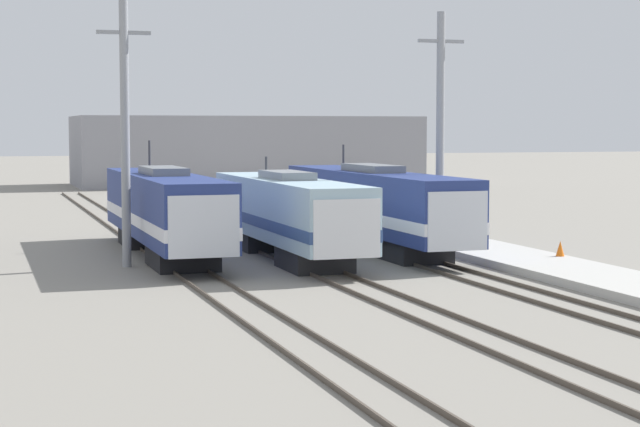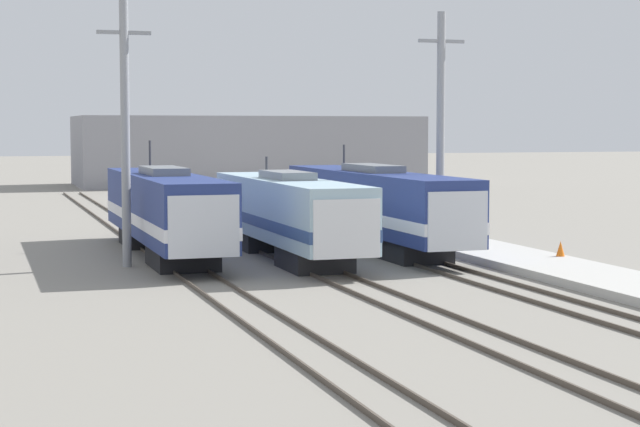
{
  "view_description": "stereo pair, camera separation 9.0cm",
  "coord_description": "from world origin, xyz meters",
  "px_view_note": "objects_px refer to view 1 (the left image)",
  "views": [
    {
      "loc": [
        -13.58,
        -39.66,
        5.93
      ],
      "look_at": [
        -0.32,
        1.1,
        2.52
      ],
      "focal_mm": 60.0,
      "sensor_mm": 36.0,
      "label": 1
    },
    {
      "loc": [
        -13.49,
        -39.68,
        5.93
      ],
      "look_at": [
        -0.32,
        1.1,
        2.52
      ],
      "focal_mm": 60.0,
      "sensor_mm": 36.0,
      "label": 2
    }
  ],
  "objects_px": {
    "locomotive_far_left": "(165,211)",
    "traffic_cone": "(560,249)",
    "locomotive_center": "(290,214)",
    "catenary_tower_right": "(440,131)",
    "locomotive_far_right": "(376,206)",
    "catenary_tower_left": "(125,131)"
  },
  "relations": [
    {
      "from": "locomotive_far_left",
      "to": "traffic_cone",
      "type": "distance_m",
      "value": 17.96
    },
    {
      "from": "locomotive_center",
      "to": "traffic_cone",
      "type": "xyz_separation_m",
      "value": [
        10.89,
        -5.06,
        -1.39
      ]
    },
    {
      "from": "locomotive_far_left",
      "to": "traffic_cone",
      "type": "xyz_separation_m",
      "value": [
        16.05,
        -7.93,
        -1.47
      ]
    },
    {
      "from": "locomotive_far_left",
      "to": "catenary_tower_right",
      "type": "xyz_separation_m",
      "value": [
        12.46,
        -3.04,
        3.68
      ]
    },
    {
      "from": "catenary_tower_right",
      "to": "locomotive_far_right",
      "type": "bearing_deg",
      "value": 126.77
    },
    {
      "from": "locomotive_far_left",
      "to": "locomotive_far_right",
      "type": "relative_size",
      "value": 0.93
    },
    {
      "from": "locomotive_far_right",
      "to": "catenary_tower_right",
      "type": "distance_m",
      "value": 5.12
    },
    {
      "from": "catenary_tower_left",
      "to": "traffic_cone",
      "type": "bearing_deg",
      "value": -14.99
    },
    {
      "from": "locomotive_center",
      "to": "catenary_tower_right",
      "type": "distance_m",
      "value": 8.21
    },
    {
      "from": "traffic_cone",
      "to": "locomotive_far_left",
      "type": "bearing_deg",
      "value": 153.72
    },
    {
      "from": "catenary_tower_right",
      "to": "traffic_cone",
      "type": "distance_m",
      "value": 7.95
    },
    {
      "from": "catenary_tower_left",
      "to": "catenary_tower_right",
      "type": "distance_m",
      "value": 14.67
    },
    {
      "from": "catenary_tower_left",
      "to": "catenary_tower_right",
      "type": "bearing_deg",
      "value": 0.0
    },
    {
      "from": "locomotive_far_right",
      "to": "traffic_cone",
      "type": "distance_m",
      "value": 9.74
    },
    {
      "from": "locomotive_far_left",
      "to": "catenary_tower_left",
      "type": "bearing_deg",
      "value": -125.96
    },
    {
      "from": "locomotive_center",
      "to": "locomotive_far_right",
      "type": "height_order",
      "value": "locomotive_far_right"
    },
    {
      "from": "locomotive_center",
      "to": "locomotive_far_left",
      "type": "bearing_deg",
      "value": 150.95
    },
    {
      "from": "locomotive_far_left",
      "to": "locomotive_far_right",
      "type": "bearing_deg",
      "value": -1.03
    },
    {
      "from": "catenary_tower_left",
      "to": "locomotive_far_right",
      "type": "bearing_deg",
      "value": 12.82
    },
    {
      "from": "locomotive_far_right",
      "to": "traffic_cone",
      "type": "xyz_separation_m",
      "value": [
        5.72,
        -7.74,
        -1.47
      ]
    },
    {
      "from": "locomotive_far_left",
      "to": "catenary_tower_right",
      "type": "bearing_deg",
      "value": -13.7
    },
    {
      "from": "catenary_tower_left",
      "to": "traffic_cone",
      "type": "distance_m",
      "value": 19.59
    }
  ]
}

